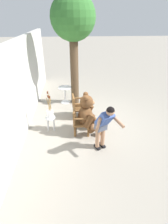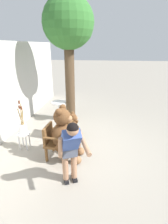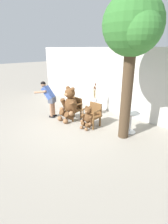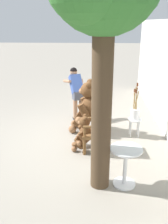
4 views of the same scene
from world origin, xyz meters
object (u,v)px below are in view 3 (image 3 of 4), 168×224
(person_visitor, at_px, (49,96))
(brush_bucket, at_px, (95,100))
(teddy_bear_small, at_px, (88,118))
(patio_tree, at_px, (134,30))
(wooden_chair_left, at_px, (74,108))
(white_stool, at_px, (95,107))
(wooden_chair_right, at_px, (93,114))
(round_side_table, at_px, (131,120))
(teddy_bear_large, at_px, (69,104))

(person_visitor, xyz_separation_m, brush_bucket, (1.17, 1.55, -0.25))
(teddy_bear_small, relative_size, patio_tree, 0.20)
(wooden_chair_left, distance_m, white_stool, 0.99)
(wooden_chair_right, bearing_deg, wooden_chair_left, 180.00)
(patio_tree, bearing_deg, white_stool, 156.76)
(white_stool, bearing_deg, wooden_chair_right, -51.28)
(wooden_chair_right, relative_size, person_visitor, 0.58)
(wooden_chair_left, distance_m, teddy_bear_small, 1.07)
(wooden_chair_right, relative_size, teddy_bear_small, 1.05)
(teddy_bear_small, relative_size, brush_bucket, 0.89)
(person_visitor, bearing_deg, wooden_chair_right, 17.18)
(person_visitor, relative_size, round_side_table, 2.07)
(wooden_chair_left, bearing_deg, patio_tree, 0.82)
(person_visitor, xyz_separation_m, patio_tree, (3.30, 0.63, 2.31))
(teddy_bear_small, height_order, person_visitor, person_visitor)
(teddy_bear_small, bearing_deg, person_visitor, -170.87)
(teddy_bear_small, bearing_deg, round_side_table, 32.06)
(teddy_bear_large, height_order, patio_tree, patio_tree)
(teddy_bear_large, relative_size, white_stool, 2.97)
(teddy_bear_large, xyz_separation_m, person_visitor, (-0.90, -0.34, 0.23))
(wooden_chair_left, height_order, round_side_table, wooden_chair_left)
(teddy_bear_large, xyz_separation_m, patio_tree, (2.40, 0.29, 2.54))
(wooden_chair_right, distance_m, round_side_table, 1.38)
(white_stool, relative_size, brush_bucket, 0.50)
(teddy_bear_small, distance_m, person_visitor, 2.03)
(wooden_chair_right, height_order, teddy_bear_large, teddy_bear_large)
(brush_bucket, distance_m, round_side_table, 2.10)
(wooden_chair_right, relative_size, patio_tree, 0.21)
(white_stool, height_order, round_side_table, round_side_table)
(teddy_bear_small, xyz_separation_m, brush_bucket, (-0.77, 1.23, 0.24))
(person_visitor, bearing_deg, teddy_bear_small, 9.13)
(wooden_chair_left, relative_size, round_side_table, 1.19)
(teddy_bear_small, height_order, brush_bucket, brush_bucket)
(patio_tree, bearing_deg, person_visitor, -169.16)
(person_visitor, bearing_deg, round_side_table, 19.04)
(person_visitor, height_order, white_stool, person_visitor)
(wooden_chair_left, bearing_deg, round_side_table, 12.51)
(white_stool, xyz_separation_m, brush_bucket, (-0.00, -0.00, 0.29))
(person_visitor, relative_size, white_stool, 3.24)
(round_side_table, bearing_deg, wooden_chair_right, -158.24)
(wooden_chair_right, bearing_deg, person_visitor, -162.82)
(round_side_table, distance_m, patio_tree, 2.80)
(teddy_bear_large, height_order, brush_bucket, brush_bucket)
(person_visitor, height_order, round_side_table, person_visitor)
(teddy_bear_large, relative_size, patio_tree, 0.33)
(brush_bucket, height_order, patio_tree, patio_tree)
(wooden_chair_right, xyz_separation_m, teddy_bear_small, (0.01, -0.29, -0.06))
(white_stool, bearing_deg, teddy_bear_large, -102.55)
(brush_bucket, height_order, round_side_table, brush_bucket)
(wooden_chair_right, distance_m, white_stool, 1.22)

